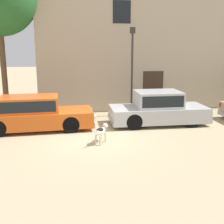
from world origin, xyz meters
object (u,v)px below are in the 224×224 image
object	(u,v)px
stray_dog_spotted	(101,131)
street_lamp	(132,61)
parked_sedan_nearest	(34,113)
parked_sedan_second	(158,108)

from	to	relation	value
stray_dog_spotted	street_lamp	distance (m)	4.97
parked_sedan_nearest	street_lamp	distance (m)	5.29
stray_dog_spotted	street_lamp	xyz separation A→B (m)	(1.95, 3.98, 2.24)
parked_sedan_second	stray_dog_spotted	world-z (taller)	parked_sedan_second
parked_sedan_nearest	parked_sedan_second	distance (m)	5.33
parked_sedan_second	street_lamp	world-z (taller)	street_lamp
parked_sedan_nearest	parked_sedan_second	size ratio (longest dim) A/B	1.10
parked_sedan_nearest	street_lamp	xyz separation A→B (m)	(4.51, 1.93, 1.98)
parked_sedan_nearest	parked_sedan_second	xyz separation A→B (m)	(5.33, 0.15, 0.01)
parked_sedan_nearest	parked_sedan_second	world-z (taller)	parked_sedan_second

